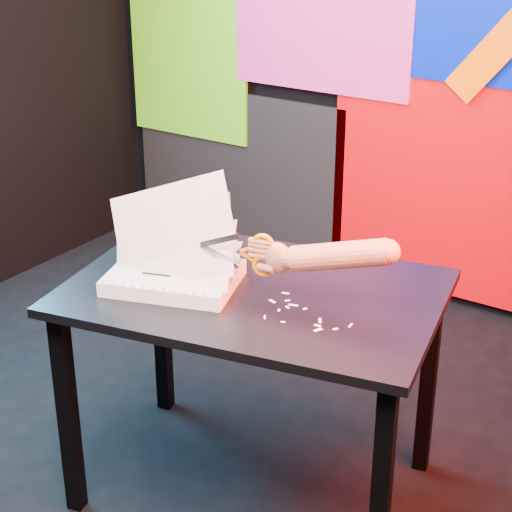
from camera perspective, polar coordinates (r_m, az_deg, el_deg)
The scene contains 7 objects.
room at distance 2.83m, azimuth -6.09°, elevation 12.60°, with size 3.01×3.01×2.71m.
backdrop at distance 4.09m, azimuth 8.12°, elevation 10.40°, with size 2.88×0.05×2.08m.
work_table at distance 2.66m, azimuth -0.12°, elevation -4.05°, with size 1.25×0.96×0.75m.
printout_stack at distance 2.64m, azimuth -5.51°, elevation -1.23°, with size 0.48×0.39×0.36m.
scissors at distance 2.50m, azimuth 0.12°, elevation 0.10°, with size 0.24×0.06×0.14m.
hand_forearm at distance 2.42m, azimuth 4.86°, elevation 0.02°, with size 0.43×0.13×0.16m.
paper_clippings at distance 2.47m, azimuth 3.02°, elevation -3.84°, with size 0.28×0.18×0.00m.
Camera 1 is at (1.77, -2.13, 1.90)m, focal length 60.00 mm.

